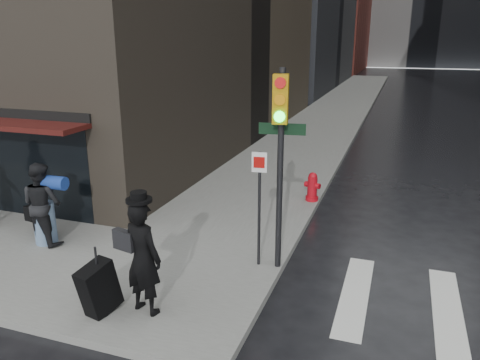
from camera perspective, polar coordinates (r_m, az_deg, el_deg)
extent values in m
plane|color=black|center=(9.34, -9.29, -12.94)|extent=(140.00, 140.00, 0.00)
cube|color=slate|center=(34.58, 12.52, 9.10)|extent=(4.00, 50.00, 0.15)
cube|color=silver|center=(9.30, 13.85, -13.35)|extent=(0.50, 3.00, 0.01)
cube|color=silver|center=(9.35, 23.94, -14.25)|extent=(0.50, 3.00, 0.01)
imported|color=black|center=(7.98, -11.77, -9.27)|extent=(0.81, 0.62, 1.98)
cylinder|color=black|center=(7.59, -12.22, -2.42)|extent=(0.42, 0.42, 0.05)
cylinder|color=black|center=(7.58, -12.25, -1.99)|extent=(0.26, 0.26, 0.16)
cube|color=black|center=(8.05, -13.92, -7.13)|extent=(0.44, 0.22, 0.34)
cube|color=black|center=(8.34, -16.81, -12.55)|extent=(0.49, 0.82, 1.00)
cylinder|color=black|center=(8.10, -17.13, -9.29)|extent=(0.04, 0.04, 0.46)
imported|color=black|center=(11.27, -22.97, -2.68)|extent=(1.00, 0.83, 1.88)
cube|color=black|center=(11.82, -23.45, -3.77)|extent=(0.60, 0.38, 0.35)
cylinder|color=navy|center=(10.96, -21.72, -0.30)|extent=(0.57, 0.32, 0.30)
cylinder|color=black|center=(9.01, 4.90, 0.87)|extent=(0.12, 0.12, 3.96)
cube|color=#B6820C|center=(8.51, 4.97, 9.78)|extent=(0.30, 0.21, 0.89)
cylinder|color=red|center=(8.38, 4.94, 11.71)|extent=(0.20, 0.08, 0.20)
cylinder|color=orange|center=(8.41, 4.89, 9.70)|extent=(0.20, 0.08, 0.20)
cylinder|color=#19E533|center=(8.45, 4.84, 7.70)|extent=(0.20, 0.08, 0.20)
cylinder|color=black|center=(9.31, 2.35, -3.68)|extent=(0.06, 0.06, 2.37)
cube|color=white|center=(8.98, 2.37, 2.17)|extent=(0.30, 0.06, 0.40)
cube|color=black|center=(8.89, 5.16, 6.22)|extent=(0.89, 0.15, 0.22)
cylinder|color=#AC0A15|center=(13.54, 8.74, -2.22)|extent=(0.36, 0.36, 0.11)
cylinder|color=#AC0A15|center=(13.45, 8.80, -1.08)|extent=(0.27, 0.27, 0.68)
sphere|color=#AC0A15|center=(13.34, 8.87, 0.40)|extent=(0.25, 0.25, 0.25)
cylinder|color=#AC0A15|center=(13.41, 8.82, -0.62)|extent=(0.48, 0.27, 0.16)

